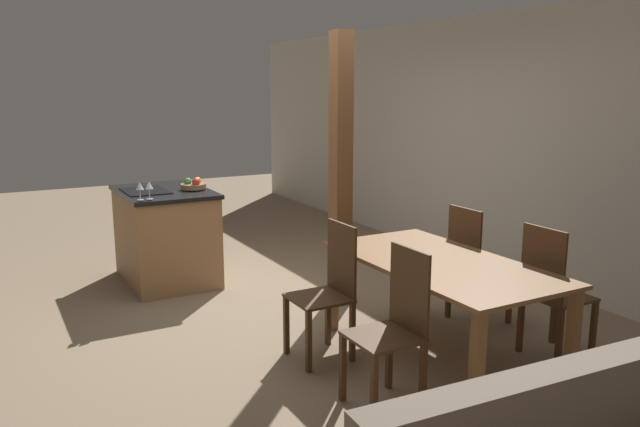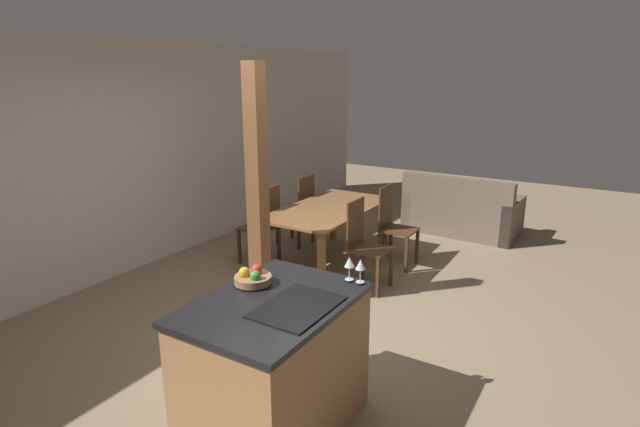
% 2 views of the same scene
% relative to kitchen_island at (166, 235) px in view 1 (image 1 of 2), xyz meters
% --- Properties ---
extents(ground_plane, '(16.00, 16.00, 0.00)m').
position_rel_kitchen_island_xyz_m(ground_plane, '(1.24, 0.57, -0.47)').
color(ground_plane, '#847056').
extents(wall_back, '(11.20, 0.08, 2.70)m').
position_rel_kitchen_island_xyz_m(wall_back, '(1.24, 3.20, 0.88)').
color(wall_back, beige).
rests_on(wall_back, ground_plane).
extents(kitchen_island, '(1.19, 0.84, 0.95)m').
position_rel_kitchen_island_xyz_m(kitchen_island, '(0.00, 0.00, 0.00)').
color(kitchen_island, '#9E7047').
rests_on(kitchen_island, ground_plane).
extents(fruit_bowl, '(0.25, 0.25, 0.11)m').
position_rel_kitchen_island_xyz_m(fruit_bowl, '(0.13, 0.27, 0.52)').
color(fruit_bowl, '#99704C').
rests_on(fruit_bowl, kitchen_island).
extents(wine_glass_near, '(0.07, 0.07, 0.16)m').
position_rel_kitchen_island_xyz_m(wine_glass_near, '(0.52, -0.35, 0.60)').
color(wine_glass_near, silver).
rests_on(wine_glass_near, kitchen_island).
extents(wine_glass_middle, '(0.07, 0.07, 0.16)m').
position_rel_kitchen_island_xyz_m(wine_glass_middle, '(0.52, -0.26, 0.60)').
color(wine_glass_middle, silver).
rests_on(wine_glass_middle, kitchen_island).
extents(dining_table, '(1.80, 0.94, 0.73)m').
position_rel_kitchen_island_xyz_m(dining_table, '(2.79, 1.23, 0.17)').
color(dining_table, brown).
rests_on(dining_table, ground_plane).
extents(dining_chair_near_left, '(0.40, 0.40, 0.99)m').
position_rel_kitchen_island_xyz_m(dining_chair_near_left, '(2.38, 0.54, 0.04)').
color(dining_chair_near_left, '#472D19').
rests_on(dining_chair_near_left, ground_plane).
extents(dining_chair_near_right, '(0.40, 0.40, 0.99)m').
position_rel_kitchen_island_xyz_m(dining_chair_near_right, '(3.20, 0.54, 0.04)').
color(dining_chair_near_right, '#472D19').
rests_on(dining_chair_near_right, ground_plane).
extents(dining_chair_far_left, '(0.40, 0.40, 0.99)m').
position_rel_kitchen_island_xyz_m(dining_chair_far_left, '(2.38, 1.92, 0.04)').
color(dining_chair_far_left, '#472D19').
rests_on(dining_chair_far_left, ground_plane).
extents(dining_chair_far_right, '(0.40, 0.40, 0.99)m').
position_rel_kitchen_island_xyz_m(dining_chair_far_right, '(3.20, 1.92, 0.04)').
color(dining_chair_far_right, '#472D19').
rests_on(dining_chair_far_right, ground_plane).
extents(timber_post, '(0.16, 0.16, 2.42)m').
position_rel_kitchen_island_xyz_m(timber_post, '(1.41, 1.22, 0.74)').
color(timber_post, brown).
rests_on(timber_post, ground_plane).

